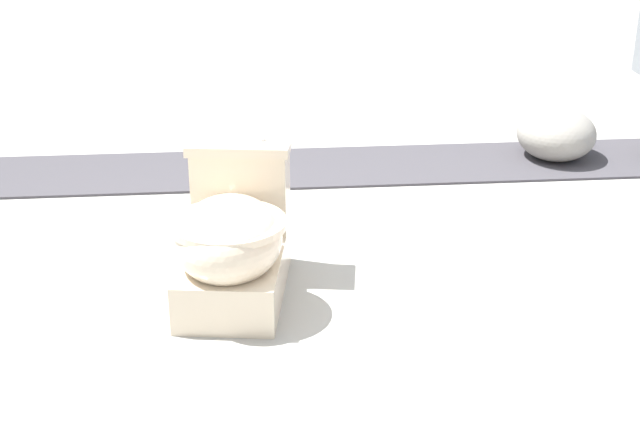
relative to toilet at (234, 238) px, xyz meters
The scene contains 4 objects.
ground_plane 0.25m from the toilet, 136.25° to the left, with size 14.00×14.00×0.00m, color #A8A59E.
gravel_strip 1.42m from the toilet, 155.83° to the left, with size 0.56×8.00×0.01m, color #423F44.
toilet is the anchor object (origin of this frame).
boulder_near 2.08m from the toilet, 129.40° to the left, with size 0.43×0.39×0.26m, color gray.
Camera 1 is at (2.89, -0.03, 1.49)m, focal length 50.00 mm.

